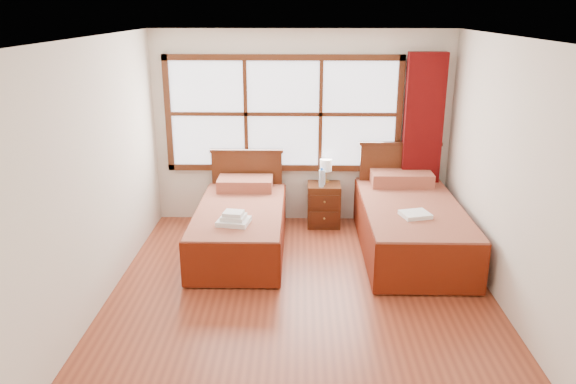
{
  "coord_description": "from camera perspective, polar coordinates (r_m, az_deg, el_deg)",
  "views": [
    {
      "loc": [
        -0.03,
        -5.22,
        2.86
      ],
      "look_at": [
        -0.15,
        0.7,
        0.9
      ],
      "focal_mm": 35.0,
      "sensor_mm": 36.0,
      "label": 1
    }
  ],
  "objects": [
    {
      "name": "towels_left",
      "position": [
        6.31,
        -5.54,
        -2.74
      ],
      "size": [
        0.39,
        0.35,
        0.14
      ],
      "rotation": [
        0.0,
        0.0,
        -0.17
      ],
      "color": "white",
      "rests_on": "bed_left"
    },
    {
      "name": "floor",
      "position": [
        5.95,
        1.35,
        -10.43
      ],
      "size": [
        4.5,
        4.5,
        0.0
      ],
      "primitive_type": "plane",
      "color": "brown",
      "rests_on": "ground"
    },
    {
      "name": "window",
      "position": [
        7.56,
        -0.5,
        7.93
      ],
      "size": [
        3.16,
        0.06,
        1.56
      ],
      "color": "white",
      "rests_on": "wall_back"
    },
    {
      "name": "wall_back",
      "position": [
        7.63,
        1.41,
        6.49
      ],
      "size": [
        4.0,
        0.0,
        4.0
      ],
      "primitive_type": "plane",
      "rotation": [
        1.57,
        0.0,
        0.0
      ],
      "color": "silver",
      "rests_on": "floor"
    },
    {
      "name": "bottle_near",
      "position": [
        7.43,
        3.42,
        1.42
      ],
      "size": [
        0.07,
        0.07,
        0.26
      ],
      "color": "#A9C6DA",
      "rests_on": "nightstand"
    },
    {
      "name": "lamp",
      "position": [
        7.63,
        3.87,
        2.68
      ],
      "size": [
        0.16,
        0.16,
        0.32
      ],
      "color": "gold",
      "rests_on": "nightstand"
    },
    {
      "name": "curtain",
      "position": [
        7.7,
        13.45,
        5.11
      ],
      "size": [
        0.5,
        0.16,
        2.3
      ],
      "primitive_type": "cube",
      "color": "#5A0909",
      "rests_on": "wall_back"
    },
    {
      "name": "nightstand",
      "position": [
        7.67,
        3.65,
        -1.31
      ],
      "size": [
        0.44,
        0.44,
        0.59
      ],
      "color": "#4B2310",
      "rests_on": "floor"
    },
    {
      "name": "bed_left",
      "position": [
        6.94,
        -4.82,
        -3.3
      ],
      "size": [
        1.06,
        2.08,
        1.03
      ],
      "color": "#441E0E",
      "rests_on": "floor"
    },
    {
      "name": "bottle_far",
      "position": [
        7.52,
        3.6,
        1.47
      ],
      "size": [
        0.06,
        0.06,
        0.22
      ],
      "color": "#A9C6DA",
      "rests_on": "nightstand"
    },
    {
      "name": "wall_left",
      "position": [
        5.8,
        -18.75,
        1.68
      ],
      "size": [
        0.0,
        4.5,
        4.5
      ],
      "primitive_type": "plane",
      "rotation": [
        1.57,
        0.0,
        1.57
      ],
      "color": "silver",
      "rests_on": "floor"
    },
    {
      "name": "wall_right",
      "position": [
        5.81,
        21.58,
        1.41
      ],
      "size": [
        0.0,
        4.5,
        4.5
      ],
      "primitive_type": "plane",
      "rotation": [
        1.57,
        0.0,
        -1.57
      ],
      "color": "silver",
      "rests_on": "floor"
    },
    {
      "name": "bed_right",
      "position": [
        7.02,
        12.27,
        -3.11
      ],
      "size": [
        1.17,
        2.27,
        1.14
      ],
      "color": "#441E0E",
      "rests_on": "floor"
    },
    {
      "name": "towels_right",
      "position": [
        6.49,
        12.8,
        -2.24
      ],
      "size": [
        0.37,
        0.34,
        0.05
      ],
      "rotation": [
        0.0,
        0.0,
        0.27
      ],
      "color": "white",
      "rests_on": "bed_right"
    },
    {
      "name": "ceiling",
      "position": [
        5.23,
        1.57,
        15.43
      ],
      "size": [
        4.5,
        4.5,
        0.0
      ],
      "primitive_type": "plane",
      "rotation": [
        3.14,
        0.0,
        0.0
      ],
      "color": "white",
      "rests_on": "wall_back"
    }
  ]
}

